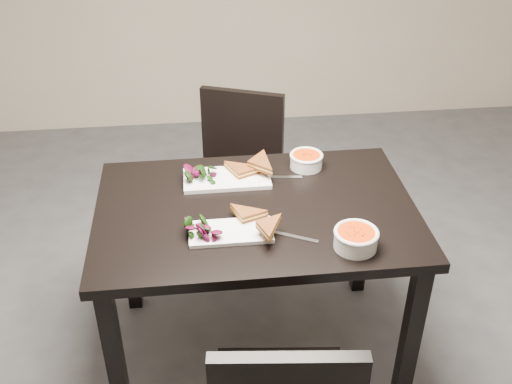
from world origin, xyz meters
TOP-DOWN VIEW (x-y plane):
  - table at (-0.00, 0.23)m, footprint 1.20×0.80m
  - chair_far at (-0.01, 0.98)m, footprint 0.54×0.54m
  - plate_near at (-0.11, 0.08)m, footprint 0.29×0.15m
  - sandwich_near at (-0.04, 0.09)m, footprint 0.18×0.15m
  - salad_near at (-0.21, 0.08)m, footprint 0.09×0.08m
  - soup_bowl_near at (0.31, -0.05)m, footprint 0.15×0.15m
  - cutlery_near at (0.11, 0.03)m, footprint 0.17×0.10m
  - plate_far at (-0.10, 0.43)m, footprint 0.34×0.17m
  - sandwich_far at (-0.03, 0.42)m, footprint 0.21×0.19m
  - salad_far at (-0.20, 0.43)m, footprint 0.11×0.10m
  - soup_bowl_far at (0.24, 0.50)m, footprint 0.14×0.14m
  - cutlery_far at (0.12, 0.43)m, footprint 0.18×0.04m

SIDE VIEW (x-z plane):
  - chair_far at x=-0.01m, z-range 0.06..0.91m
  - table at x=0.00m, z-range 0.28..1.03m
  - cutlery_near at x=0.11m, z-range 0.75..0.75m
  - cutlery_far at x=0.12m, z-range 0.75..0.75m
  - plate_near at x=-0.11m, z-range 0.75..0.76m
  - plate_far at x=-0.10m, z-range 0.75..0.77m
  - salad_near at x=-0.21m, z-range 0.76..0.81m
  - soup_bowl_far at x=0.24m, z-range 0.75..0.82m
  - sandwich_near at x=-0.04m, z-range 0.76..0.81m
  - soup_bowl_near at x=0.31m, z-range 0.75..0.82m
  - salad_far at x=-0.20m, z-range 0.77..0.81m
  - sandwich_far at x=-0.03m, z-range 0.77..0.82m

